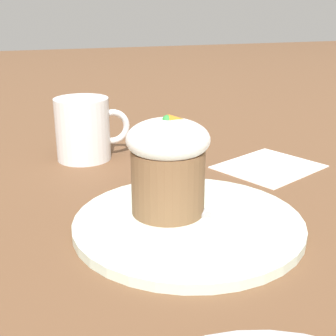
% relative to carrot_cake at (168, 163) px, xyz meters
% --- Properties ---
extents(ground_plane, '(4.00, 4.00, 0.00)m').
position_rel_carrot_cake_xyz_m(ground_plane, '(0.01, -0.02, -0.07)').
color(ground_plane, brown).
extents(dessert_plate, '(0.24, 0.24, 0.01)m').
position_rel_carrot_cake_xyz_m(dessert_plate, '(0.01, -0.02, -0.06)').
color(dessert_plate, silver).
rests_on(dessert_plate, ground_plane).
extents(carrot_cake, '(0.09, 0.09, 0.11)m').
position_rel_carrot_cake_xyz_m(carrot_cake, '(0.00, 0.00, 0.00)').
color(carrot_cake, brown).
rests_on(carrot_cake, dessert_plate).
extents(spoon, '(0.09, 0.11, 0.01)m').
position_rel_carrot_cake_xyz_m(spoon, '(0.03, -0.02, -0.05)').
color(spoon, '#B7B7BC').
rests_on(spoon, dessert_plate).
extents(coffee_cup, '(0.11, 0.08, 0.09)m').
position_rel_carrot_cake_xyz_m(coffee_cup, '(-0.05, 0.24, -0.02)').
color(coffee_cup, white).
rests_on(coffee_cup, ground_plane).
extents(paper_napkin, '(0.17, 0.16, 0.00)m').
position_rel_carrot_cake_xyz_m(paper_napkin, '(0.19, 0.12, -0.06)').
color(paper_napkin, white).
rests_on(paper_napkin, ground_plane).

